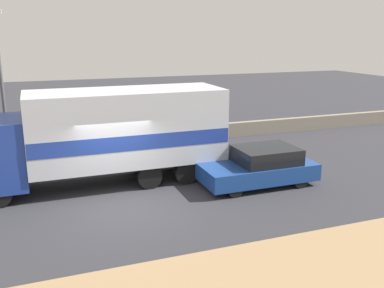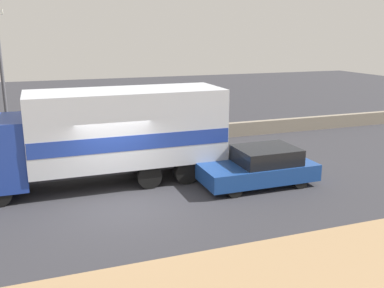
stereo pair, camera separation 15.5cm
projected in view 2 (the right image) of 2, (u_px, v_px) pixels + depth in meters
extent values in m
plane|color=#2D2D33|center=(123.00, 206.00, 13.61)|extent=(80.00, 80.00, 0.00)
cube|color=gray|center=(92.00, 141.00, 20.30)|extent=(60.00, 0.35, 0.73)
cylinder|color=#4C4C51|center=(4.00, 92.00, 17.55)|extent=(0.14, 0.14, 6.02)
cube|color=#2D2D33|center=(129.00, 164.00, 15.83)|extent=(6.93, 1.39, 0.25)
cube|color=silver|center=(127.00, 126.00, 15.47)|extent=(6.93, 2.52, 2.63)
cube|color=navy|center=(127.00, 135.00, 15.55)|extent=(6.89, 2.54, 0.53)
cylinder|color=black|center=(2.00, 174.00, 15.38)|extent=(0.87, 0.28, 0.87)
cylinder|color=black|center=(186.00, 172.00, 15.57)|extent=(0.87, 0.28, 0.87)
cylinder|color=black|center=(170.00, 157.00, 17.45)|extent=(0.87, 0.28, 0.87)
cylinder|color=black|center=(149.00, 176.00, 15.12)|extent=(0.87, 0.28, 0.87)
cylinder|color=black|center=(136.00, 161.00, 17.00)|extent=(0.87, 0.28, 0.87)
cube|color=navy|center=(257.00, 171.00, 15.41)|extent=(4.14, 1.90, 0.60)
cube|color=black|center=(266.00, 155.00, 15.38)|extent=(2.15, 1.75, 0.57)
cylinder|color=black|center=(235.00, 189.00, 14.29)|extent=(0.56, 0.20, 0.56)
cylinder|color=black|center=(215.00, 174.00, 15.81)|extent=(0.56, 0.20, 0.56)
cylinder|color=black|center=(300.00, 181.00, 15.14)|extent=(0.56, 0.20, 0.56)
cylinder|color=black|center=(276.00, 167.00, 16.65)|extent=(0.56, 0.20, 0.56)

